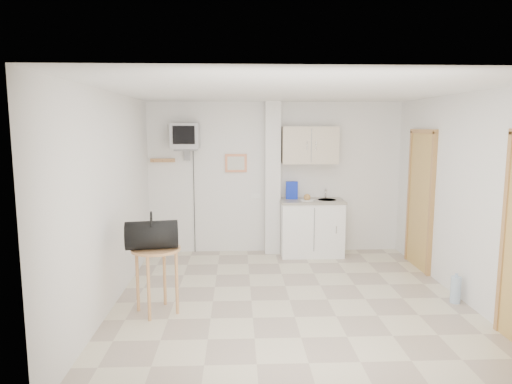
{
  "coord_description": "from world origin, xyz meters",
  "views": [
    {
      "loc": [
        -0.63,
        -5.29,
        2.1
      ],
      "look_at": [
        -0.39,
        0.6,
        1.25
      ],
      "focal_mm": 32.0,
      "sensor_mm": 36.0,
      "label": 1
    }
  ],
  "objects_px": {
    "crt_television": "(185,137)",
    "round_table": "(156,259)",
    "duffel_bag": "(152,235)",
    "water_bottle": "(456,289)"
  },
  "relations": [
    {
      "from": "crt_television",
      "to": "round_table",
      "type": "bearing_deg",
      "value": -92.33
    },
    {
      "from": "round_table",
      "to": "water_bottle",
      "type": "height_order",
      "value": "round_table"
    },
    {
      "from": "crt_television",
      "to": "water_bottle",
      "type": "distance_m",
      "value": 4.43
    },
    {
      "from": "round_table",
      "to": "water_bottle",
      "type": "xyz_separation_m",
      "value": [
        3.52,
        0.14,
        -0.47
      ]
    },
    {
      "from": "crt_television",
      "to": "duffel_bag",
      "type": "bearing_deg",
      "value": -93.12
    },
    {
      "from": "crt_television",
      "to": "duffel_bag",
      "type": "distance_m",
      "value": 2.58
    },
    {
      "from": "duffel_bag",
      "to": "round_table",
      "type": "bearing_deg",
      "value": 38.64
    },
    {
      "from": "crt_television",
      "to": "round_table",
      "type": "xyz_separation_m",
      "value": [
        -0.09,
        -2.32,
        -1.31
      ]
    },
    {
      "from": "duffel_bag",
      "to": "water_bottle",
      "type": "relative_size",
      "value": 1.69
    },
    {
      "from": "round_table",
      "to": "duffel_bag",
      "type": "relative_size",
      "value": 1.24
    }
  ]
}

